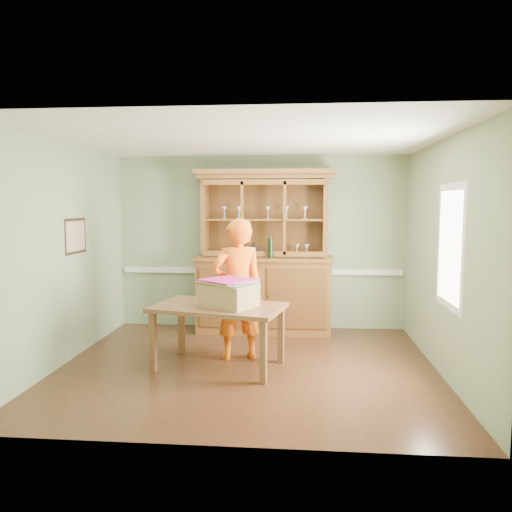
# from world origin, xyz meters

# --- Properties ---
(floor) EXTENTS (4.50, 4.50, 0.00)m
(floor) POSITION_xyz_m (0.00, 0.00, 0.00)
(floor) COLOR #4D2918
(floor) RESTS_ON ground
(ceiling) EXTENTS (4.50, 4.50, 0.00)m
(ceiling) POSITION_xyz_m (0.00, 0.00, 2.70)
(ceiling) COLOR white
(ceiling) RESTS_ON wall_back
(wall_back) EXTENTS (4.50, 0.00, 4.50)m
(wall_back) POSITION_xyz_m (0.00, 2.00, 1.35)
(wall_back) COLOR gray
(wall_back) RESTS_ON floor
(wall_left) EXTENTS (0.00, 4.00, 4.00)m
(wall_left) POSITION_xyz_m (-2.25, 0.00, 1.35)
(wall_left) COLOR gray
(wall_left) RESTS_ON floor
(wall_right) EXTENTS (0.00, 4.00, 4.00)m
(wall_right) POSITION_xyz_m (2.25, 0.00, 1.35)
(wall_right) COLOR gray
(wall_right) RESTS_ON floor
(wall_front) EXTENTS (4.50, 0.00, 4.50)m
(wall_front) POSITION_xyz_m (0.00, -2.00, 1.35)
(wall_front) COLOR gray
(wall_front) RESTS_ON floor
(chair_rail) EXTENTS (4.41, 0.05, 0.08)m
(chair_rail) POSITION_xyz_m (0.00, 1.98, 0.90)
(chair_rail) COLOR white
(chair_rail) RESTS_ON wall_back
(framed_map) EXTENTS (0.03, 0.60, 0.46)m
(framed_map) POSITION_xyz_m (-2.23, 0.30, 1.55)
(framed_map) COLOR #311F13
(framed_map) RESTS_ON wall_left
(window_panel) EXTENTS (0.03, 0.96, 1.36)m
(window_panel) POSITION_xyz_m (2.23, -0.30, 1.50)
(window_panel) COLOR white
(window_panel) RESTS_ON wall_right
(china_hutch) EXTENTS (2.10, 0.69, 2.47)m
(china_hutch) POSITION_xyz_m (0.07, 1.72, 0.86)
(china_hutch) COLOR brown
(china_hutch) RESTS_ON floor
(dining_table) EXTENTS (1.67, 1.22, 0.76)m
(dining_table) POSITION_xyz_m (-0.34, -0.04, 0.67)
(dining_table) COLOR brown
(dining_table) RESTS_ON floor
(cardboard_box) EXTENTS (0.74, 0.69, 0.27)m
(cardboard_box) POSITION_xyz_m (-0.21, -0.10, 0.89)
(cardboard_box) COLOR #A68455
(cardboard_box) RESTS_ON dining_table
(kite_stack) EXTENTS (0.70, 0.70, 0.05)m
(kite_stack) POSITION_xyz_m (-0.20, -0.08, 1.06)
(kite_stack) COLOR yellow
(kite_stack) RESTS_ON cardboard_box
(person) EXTENTS (0.76, 0.63, 1.78)m
(person) POSITION_xyz_m (-0.15, 0.31, 0.89)
(person) COLOR orange
(person) RESTS_ON floor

